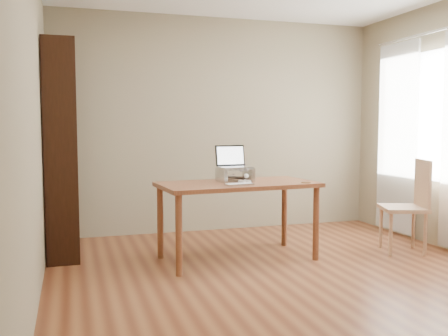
% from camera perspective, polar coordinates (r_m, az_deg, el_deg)
% --- Properties ---
extents(room, '(4.04, 4.54, 2.64)m').
position_cam_1_polar(room, '(4.07, 8.84, 4.89)').
color(room, '#5E2D18').
rests_on(room, ground).
extents(bookshelf, '(0.30, 0.90, 2.10)m').
position_cam_1_polar(bookshelf, '(5.21, -18.04, 1.93)').
color(bookshelf, black).
rests_on(bookshelf, ground).
extents(curtains, '(0.03, 1.90, 2.25)m').
position_cam_1_polar(curtains, '(5.77, 22.41, 3.26)').
color(curtains, white).
rests_on(curtains, ground).
extents(desk, '(1.55, 0.87, 0.75)m').
position_cam_1_polar(desk, '(4.81, 1.57, -2.73)').
color(desk, brown).
rests_on(desk, ground).
extents(laptop_stand, '(0.32, 0.25, 0.13)m').
position_cam_1_polar(laptop_stand, '(4.86, 1.27, -0.59)').
color(laptop_stand, silver).
rests_on(laptop_stand, desk).
extents(laptop, '(0.33, 0.28, 0.22)m').
position_cam_1_polar(laptop, '(4.91, 1.08, 0.69)').
color(laptop, silver).
rests_on(laptop, laptop_stand).
extents(keyboard, '(0.27, 0.14, 0.02)m').
position_cam_1_polar(keyboard, '(4.57, 1.76, -1.87)').
color(keyboard, silver).
rests_on(keyboard, desk).
extents(coaster, '(0.09, 0.09, 0.01)m').
position_cam_1_polar(coaster, '(4.83, 9.34, -1.65)').
color(coaster, brown).
rests_on(coaster, desk).
extents(cat, '(0.25, 0.48, 0.15)m').
position_cam_1_polar(cat, '(4.90, 1.24, -0.75)').
color(cat, '#413833').
rests_on(cat, desk).
extents(chair, '(0.54, 0.53, 0.95)m').
position_cam_1_polar(chair, '(5.47, 20.42, -3.66)').
color(chair, tan).
rests_on(chair, ground).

